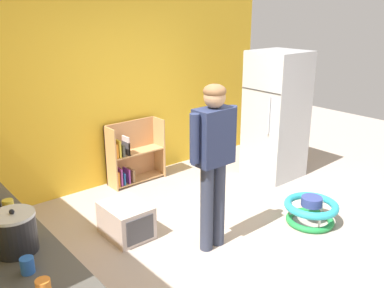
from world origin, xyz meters
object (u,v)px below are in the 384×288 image
(bookshelf, at_px, (131,156))
(baby_walker, at_px, (311,210))
(yellow_cup, at_px, (8,206))
(standing_person, at_px, (214,153))
(pet_carrier, at_px, (126,220))
(blue_cup, at_px, (27,265))
(crock_pot, at_px, (15,232))
(orange_cup, at_px, (43,288))
(refrigerator, at_px, (276,115))

(bookshelf, bearing_deg, baby_walker, -68.58)
(yellow_cup, bearing_deg, standing_person, -8.30)
(pet_carrier, height_order, blue_cup, blue_cup)
(standing_person, xyz_separation_m, crock_pot, (-1.95, -0.31, 0.01))
(bookshelf, bearing_deg, blue_cup, -131.70)
(standing_person, xyz_separation_m, orange_cup, (-1.99, -0.83, -0.07))
(standing_person, bearing_deg, crock_pot, -171.09)
(orange_cup, xyz_separation_m, yellow_cup, (0.16, 1.10, 0.00))
(standing_person, bearing_deg, orange_cup, -157.32)
(orange_cup, height_order, blue_cup, same)
(refrigerator, relative_size, standing_person, 1.06)
(refrigerator, xyz_separation_m, orange_cup, (-3.98, -1.68, 0.06))
(baby_walker, height_order, crock_pot, crock_pot)
(crock_pot, relative_size, blue_cup, 3.02)
(crock_pot, distance_m, yellow_cup, 0.59)
(refrigerator, bearing_deg, baby_walker, -123.65)
(blue_cup, bearing_deg, orange_cup, -91.45)
(standing_person, relative_size, crock_pot, 5.86)
(pet_carrier, relative_size, crock_pot, 1.92)
(standing_person, bearing_deg, bookshelf, 82.12)
(refrigerator, height_order, yellow_cup, refrigerator)
(baby_walker, xyz_separation_m, orange_cup, (-3.17, -0.47, 0.79))
(standing_person, bearing_deg, refrigerator, 23.22)
(pet_carrier, xyz_separation_m, blue_cup, (-1.42, -1.32, 0.77))
(bookshelf, bearing_deg, standing_person, -97.88)
(bookshelf, relative_size, standing_person, 0.51)
(standing_person, distance_m, blue_cup, 2.07)
(baby_walker, height_order, orange_cup, orange_cup)
(baby_walker, height_order, pet_carrier, pet_carrier)
(bookshelf, relative_size, baby_walker, 1.41)
(baby_walker, bearing_deg, orange_cup, -171.57)
(bookshelf, distance_m, yellow_cup, 2.75)
(standing_person, height_order, orange_cup, standing_person)
(baby_walker, distance_m, yellow_cup, 3.17)
(refrigerator, height_order, baby_walker, refrigerator)
(crock_pot, bearing_deg, yellow_cup, 77.27)
(blue_cup, relative_size, yellow_cup, 1.00)
(yellow_cup, bearing_deg, blue_cup, -100.65)
(blue_cup, bearing_deg, standing_person, 16.21)
(baby_walker, xyz_separation_m, yellow_cup, (-3.00, 0.63, 0.79))
(standing_person, relative_size, pet_carrier, 3.05)
(bookshelf, xyz_separation_m, standing_person, (-0.27, -1.95, 0.65))
(standing_person, height_order, yellow_cup, standing_person)
(pet_carrier, xyz_separation_m, crock_pot, (-1.40, -1.05, 0.85))
(refrigerator, xyz_separation_m, yellow_cup, (-3.81, -0.59, 0.06))
(baby_walker, bearing_deg, blue_cup, -176.12)
(refrigerator, xyz_separation_m, bookshelf, (-1.72, 1.10, -0.52))
(bookshelf, bearing_deg, pet_carrier, -124.51)
(refrigerator, distance_m, crock_pot, 4.11)
(baby_walker, height_order, yellow_cup, yellow_cup)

